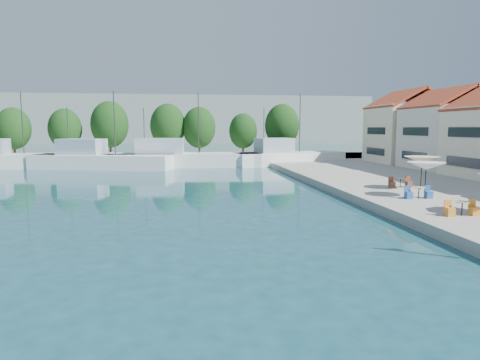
{
  "coord_description": "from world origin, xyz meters",
  "views": [
    {
      "loc": [
        -5.76,
        -2.55,
        5.21
      ],
      "look_at": [
        -1.83,
        26.0,
        1.68
      ],
      "focal_mm": 32.0,
      "sensor_mm": 36.0,
      "label": 1
    }
  ],
  "objects": [
    {
      "name": "tree_04",
      "position": [
        -17.15,
        69.17,
        5.72
      ],
      "size": [
        5.99,
        5.99,
        8.87
      ],
      "color": "#3F2B19",
      "rests_on": "quay_far"
    },
    {
      "name": "trawler_03",
      "position": [
        -6.01,
        55.3,
        1.07
      ],
      "size": [
        20.7,
        6.22,
        10.2
      ],
      "rotation": [
        0.0,
        0.0,
        -0.04
      ],
      "color": "silver",
      "rests_on": "ground"
    },
    {
      "name": "building_06",
      "position": [
        24.0,
        51.0,
        5.5
      ],
      "size": [
        9.0,
        8.8,
        10.2
      ],
      "color": "beige",
      "rests_on": "quay_right"
    },
    {
      "name": "trawler_04",
      "position": [
        8.84,
        55.63,
        1.07
      ],
      "size": [
        16.39,
        7.82,
        10.2
      ],
      "rotation": [
        0.0,
        0.0,
        0.24
      ],
      "color": "white",
      "rests_on": "ground"
    },
    {
      "name": "tree_03",
      "position": [
        -24.14,
        69.38,
        5.02
      ],
      "size": [
        5.18,
        5.18,
        7.66
      ],
      "color": "#3F2B19",
      "rests_on": "quay_far"
    },
    {
      "name": "tree_08",
      "position": [
        11.29,
        69.02,
        5.57
      ],
      "size": [
        5.82,
        5.82,
        8.61
      ],
      "color": "#3F2B19",
      "rests_on": "quay_far"
    },
    {
      "name": "hill_west",
      "position": [
        -30.0,
        160.0,
        8.0
      ],
      "size": [
        180.0,
        40.0,
        16.0
      ],
      "primitive_type": "cube",
      "color": "gray",
      "rests_on": "ground"
    },
    {
      "name": "umbrella_white",
      "position": [
        10.41,
        23.86,
        2.68
      ],
      "size": [
        2.53,
        2.53,
        2.33
      ],
      "color": "black",
      "rests_on": "quay_right"
    },
    {
      "name": "tree_07",
      "position": [
        4.64,
        69.33,
        4.65
      ],
      "size": [
        4.74,
        4.74,
        7.02
      ],
      "color": "#3F2B19",
      "rests_on": "quay_far"
    },
    {
      "name": "hill_east",
      "position": [
        40.0,
        180.0,
        6.0
      ],
      "size": [
        140.0,
        40.0,
        12.0
      ],
      "primitive_type": "cube",
      "color": "gray",
      "rests_on": "ground"
    },
    {
      "name": "cafe_table_02",
      "position": [
        9.6,
        23.22,
        0.89
      ],
      "size": [
        1.82,
        0.7,
        0.76
      ],
      "color": "black",
      "rests_on": "quay_right"
    },
    {
      "name": "trawler_01",
      "position": [
        -28.58,
        56.18,
        1.07
      ],
      "size": [
        20.32,
        7.11,
        10.2
      ],
      "rotation": [
        0.0,
        0.0,
        0.1
      ],
      "color": "silver",
      "rests_on": "ground"
    },
    {
      "name": "building_05",
      "position": [
        24.0,
        42.0,
        5.26
      ],
      "size": [
        8.4,
        8.8,
        9.7
      ],
      "color": "silver",
      "rests_on": "quay_right"
    },
    {
      "name": "quay_far",
      "position": [
        -8.0,
        67.0,
        0.3
      ],
      "size": [
        90.0,
        16.0,
        0.6
      ],
      "primitive_type": "cube",
      "color": "gray",
      "rests_on": "ground"
    },
    {
      "name": "cafe_table_01",
      "position": [
        8.83,
        17.76,
        0.89
      ],
      "size": [
        1.82,
        0.7,
        0.76
      ],
      "color": "black",
      "rests_on": "quay_right"
    },
    {
      "name": "umbrella_cream",
      "position": [
        12.08,
        27.18,
        2.82
      ],
      "size": [
        2.69,
        2.69,
        2.47
      ],
      "color": "black",
      "rests_on": "quay_right"
    },
    {
      "name": "cafe_table_03",
      "position": [
        11.08,
        28.35,
        0.89
      ],
      "size": [
        1.82,
        0.7,
        0.76
      ],
      "color": "black",
      "rests_on": "quay_right"
    },
    {
      "name": "tree_05",
      "position": [
        -7.89,
        69.16,
        5.52
      ],
      "size": [
        5.76,
        5.76,
        8.53
      ],
      "color": "#3F2B19",
      "rests_on": "quay_far"
    },
    {
      "name": "tree_02",
      "position": [
        -31.73,
        68.83,
        5.08
      ],
      "size": [
        5.25,
        5.25,
        7.77
      ],
      "color": "#3F2B19",
      "rests_on": "quay_far"
    },
    {
      "name": "tree_06",
      "position": [
        -2.79,
        68.61,
        5.23
      ],
      "size": [
        5.42,
        5.42,
        8.02
      ],
      "color": "#3F2B19",
      "rests_on": "quay_far"
    },
    {
      "name": "trawler_02",
      "position": [
        -16.18,
        53.66,
        1.07
      ],
      "size": [
        18.44,
        9.11,
        10.2
      ],
      "rotation": [
        0.0,
        0.0,
        -0.26
      ],
      "color": "white",
      "rests_on": "ground"
    }
  ]
}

